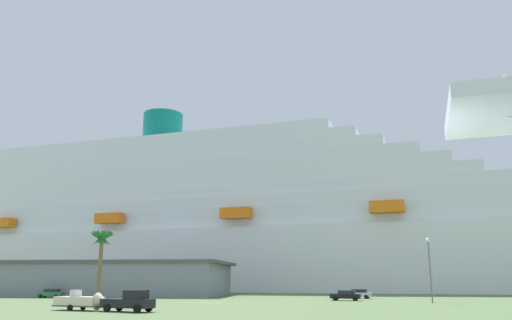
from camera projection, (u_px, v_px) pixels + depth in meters
ground_plane at (255, 296)px, 100.96m from camera, size 600.00×600.00×0.00m
cruise_ship at (250, 228)px, 148.73m from camera, size 261.72×61.60×63.81m
terminal_building at (80, 278)px, 105.90m from camera, size 64.34×31.73×6.80m
pickup_truck at (130, 301)px, 52.47m from camera, size 5.88×3.12×2.20m
small_boat_on_trailer at (84, 301)px, 54.74m from camera, size 7.53×3.12×2.15m
palm_tree at (102, 244)px, 74.97m from camera, size 3.32×3.41×10.45m
street_lamp at (429, 261)px, 73.02m from camera, size 0.56×0.56×9.14m
parked_car_white_van at (7, 292)px, 96.87m from camera, size 4.95×2.74×1.58m
parked_car_black_coupe at (346, 295)px, 79.69m from camera, size 4.83×2.36×1.58m
parked_car_green_wagon at (51, 293)px, 90.84m from camera, size 4.54×2.60×1.58m
parked_car_silver_sedan at (358, 294)px, 87.90m from camera, size 4.74×2.52×1.58m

